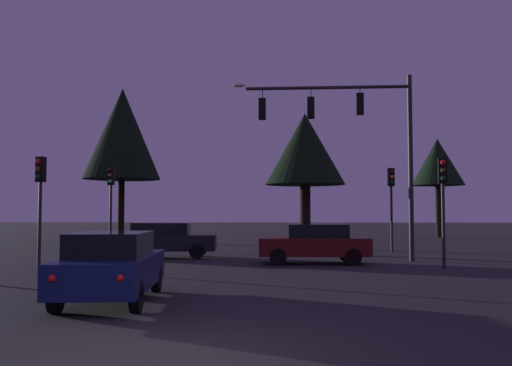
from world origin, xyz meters
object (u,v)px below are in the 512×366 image
at_px(traffic_light_median, 111,191).
at_px(car_nearside_lane, 112,265).
at_px(traffic_signal_mast_arm, 353,128).
at_px(tree_center_horizon, 438,163).
at_px(car_crossing_left, 315,243).
at_px(traffic_light_corner_left, 391,192).
at_px(tree_behind_sign, 122,134).
at_px(traffic_light_far_side, 443,190).
at_px(traffic_light_corner_right, 40,189).
at_px(tree_left_far, 305,150).
at_px(car_crossing_right, 164,239).

distance_m(traffic_light_median, car_nearside_lane, 14.45).
relative_size(traffic_signal_mast_arm, traffic_light_median, 1.83).
xyz_separation_m(traffic_light_median, tree_center_horizon, (20.51, 20.05, 3.08)).
bearing_deg(car_crossing_left, car_nearside_lane, -117.56).
xyz_separation_m(car_crossing_left, tree_center_horizon, (11.23, 24.21, 5.24)).
bearing_deg(car_crossing_left, traffic_light_median, 155.86).
bearing_deg(traffic_signal_mast_arm, traffic_light_corner_left, 63.74).
height_order(tree_behind_sign, tree_center_horizon, tree_behind_sign).
bearing_deg(car_crossing_left, traffic_light_far_side, -21.57).
xyz_separation_m(traffic_signal_mast_arm, tree_behind_sign, (-14.14, 15.03, 2.00)).
distance_m(traffic_signal_mast_arm, traffic_light_corner_right, 12.36).
bearing_deg(traffic_light_corner_left, car_nearside_lane, -119.81).
xyz_separation_m(traffic_light_far_side, car_crossing_left, (-4.40, 1.74, -1.97)).
bearing_deg(tree_left_far, car_crossing_right, -155.59).
height_order(traffic_light_corner_left, car_crossing_right, traffic_light_corner_left).
bearing_deg(traffic_light_corner_right, car_crossing_right, 55.11).
bearing_deg(car_crossing_left, traffic_light_corner_right, -167.01).
bearing_deg(tree_behind_sign, traffic_signal_mast_arm, -46.75).
bearing_deg(traffic_light_median, tree_behind_sign, 104.38).
bearing_deg(tree_behind_sign, tree_left_far, -41.91).
relative_size(traffic_light_corner_right, traffic_light_median, 0.95).
bearing_deg(traffic_light_median, car_crossing_left, -24.14).
height_order(car_crossing_right, tree_center_horizon, tree_center_horizon).
xyz_separation_m(traffic_light_median, car_nearside_lane, (4.36, -13.61, -2.16)).
height_order(traffic_light_corner_right, car_crossing_left, traffic_light_corner_right).
relative_size(traffic_light_median, car_crossing_left, 0.96).
xyz_separation_m(traffic_light_median, traffic_light_far_side, (13.69, -5.90, -0.19)).
bearing_deg(traffic_light_median, car_crossing_right, -28.61).
distance_m(tree_left_far, tree_center_horizon, 21.98).
bearing_deg(traffic_light_corner_left, tree_center_horizon, 68.32).
bearing_deg(traffic_light_median, car_nearside_lane, -72.25).
height_order(car_nearside_lane, tree_left_far, tree_left_far).
distance_m(traffic_light_corner_right, traffic_light_far_side, 14.21).
relative_size(traffic_light_corner_right, car_nearside_lane, 0.86).
bearing_deg(traffic_signal_mast_arm, traffic_light_far_side, -49.58).
bearing_deg(traffic_light_corner_right, car_crossing_left, 12.99).
bearing_deg(tree_left_far, traffic_light_far_side, -57.59).
bearing_deg(traffic_signal_mast_arm, car_crossing_right, 171.85).
bearing_deg(tree_left_far, traffic_light_corner_right, -141.41).
relative_size(traffic_light_corner_right, car_crossing_left, 0.91).
relative_size(traffic_signal_mast_arm, car_nearside_lane, 1.67).
bearing_deg(tree_behind_sign, traffic_light_far_side, -47.23).
distance_m(traffic_light_corner_right, tree_left_far, 12.53).
xyz_separation_m(traffic_light_corner_left, tree_left_far, (-4.30, -0.95, 2.03)).
relative_size(traffic_light_corner_left, tree_center_horizon, 0.52).
height_order(traffic_signal_mast_arm, car_nearside_lane, traffic_signal_mast_arm).
bearing_deg(car_crossing_left, tree_center_horizon, 65.12).
relative_size(traffic_light_corner_left, tree_behind_sign, 0.39).
relative_size(tree_left_far, tree_center_horizon, 0.85).
relative_size(traffic_signal_mast_arm, tree_left_far, 1.12).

